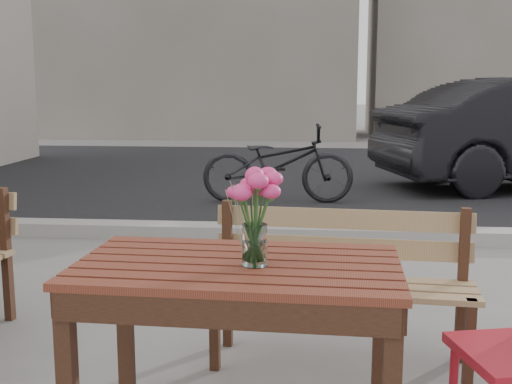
# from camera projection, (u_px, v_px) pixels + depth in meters

# --- Properties ---
(street) EXTENTS (30.00, 8.12, 0.12)m
(street) POSITION_uv_depth(u_px,v_px,m) (309.00, 195.00, 7.50)
(street) COLOR black
(street) RESTS_ON ground
(main_table) EXTENTS (1.16, 0.71, 0.70)m
(main_table) POSITION_uv_depth(u_px,v_px,m) (238.00, 294.00, 2.27)
(main_table) COLOR #5A1F17
(main_table) RESTS_ON ground
(main_bench) EXTENTS (1.26, 0.46, 0.77)m
(main_bench) POSITION_uv_depth(u_px,v_px,m) (341.00, 266.00, 3.04)
(main_bench) COLOR #91724B
(main_bench) RESTS_ON ground
(main_vase) EXTENTS (0.19, 0.19, 0.34)m
(main_vase) POSITION_uv_depth(u_px,v_px,m) (255.00, 205.00, 2.18)
(main_vase) COLOR white
(main_vase) RESTS_ON main_table
(bicycle) EXTENTS (1.71, 0.68, 0.88)m
(bicycle) POSITION_uv_depth(u_px,v_px,m) (278.00, 164.00, 7.15)
(bicycle) COLOR black
(bicycle) RESTS_ON ground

